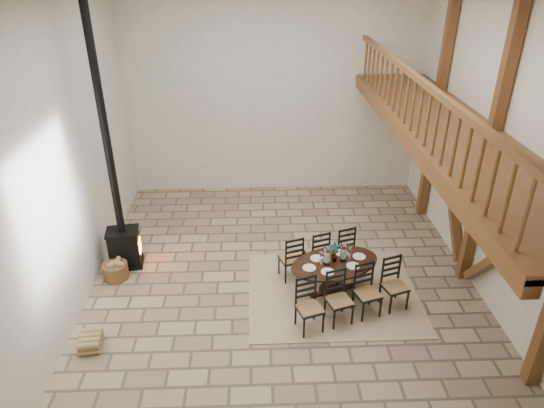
{
  "coord_description": "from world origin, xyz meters",
  "views": [
    {
      "loc": [
        -0.5,
        -7.31,
        5.49
      ],
      "look_at": [
        -0.19,
        0.4,
        1.41
      ],
      "focal_mm": 32.0,
      "sensor_mm": 36.0,
      "label": 1
    }
  ],
  "objects_px": {
    "log_stack": "(91,341)",
    "dining_table": "(335,279)",
    "wood_stove": "(119,214)",
    "log_basket": "(115,270)"
  },
  "relations": [
    {
      "from": "log_stack",
      "to": "dining_table",
      "type": "bearing_deg",
      "value": 15.64
    },
    {
      "from": "wood_stove",
      "to": "log_stack",
      "type": "xyz_separation_m",
      "value": [
        -0.06,
        -2.21,
        -1.03
      ]
    },
    {
      "from": "wood_stove",
      "to": "log_stack",
      "type": "distance_m",
      "value": 2.44
    },
    {
      "from": "wood_stove",
      "to": "log_basket",
      "type": "bearing_deg",
      "value": -113.14
    },
    {
      "from": "log_basket",
      "to": "log_stack",
      "type": "xyz_separation_m",
      "value": [
        0.05,
        -1.79,
        -0.06
      ]
    },
    {
      "from": "dining_table",
      "to": "log_stack",
      "type": "relative_size",
      "value": 4.79
    },
    {
      "from": "dining_table",
      "to": "wood_stove",
      "type": "distance_m",
      "value": 4.14
    },
    {
      "from": "wood_stove",
      "to": "log_basket",
      "type": "xyz_separation_m",
      "value": [
        -0.11,
        -0.41,
        -0.97
      ]
    },
    {
      "from": "dining_table",
      "to": "log_stack",
      "type": "height_order",
      "value": "dining_table"
    },
    {
      "from": "dining_table",
      "to": "log_stack",
      "type": "bearing_deg",
      "value": 177.15
    }
  ]
}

